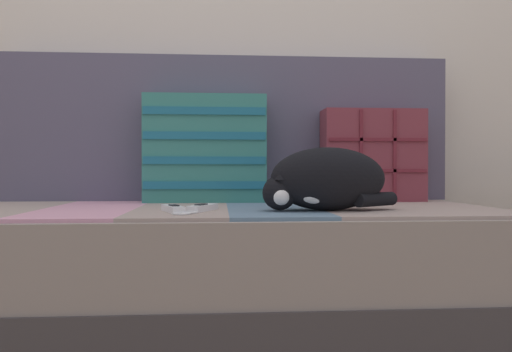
% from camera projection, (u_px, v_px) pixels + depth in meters
% --- Properties ---
extents(ground_plane, '(14.00, 14.00, 0.00)m').
position_uv_depth(ground_plane, '(228.00, 341.00, 1.54)').
color(ground_plane, '#937556').
extents(wall_behind, '(6.00, 0.06, 2.50)m').
position_uv_depth(wall_behind, '(225.00, 0.00, 2.11)').
color(wall_behind, beige).
rests_on(wall_behind, ground_plane).
extents(couch, '(1.80, 0.89, 0.41)m').
position_uv_depth(couch, '(227.00, 269.00, 1.64)').
color(couch, '#3D3838').
rests_on(couch, ground_plane).
extents(sofa_backrest, '(1.77, 0.14, 0.57)m').
position_uv_depth(sofa_backrest, '(226.00, 129.00, 2.01)').
color(sofa_backrest, '#514C60').
rests_on(sofa_backrest, couch).
extents(throw_pillow_quilted, '(0.38, 0.14, 0.35)m').
position_uv_depth(throw_pillow_quilted, '(372.00, 156.00, 1.91)').
color(throw_pillow_quilted, brown).
rests_on(throw_pillow_quilted, couch).
extents(throw_pillow_striped, '(0.45, 0.14, 0.40)m').
position_uv_depth(throw_pillow_striped, '(205.00, 149.00, 1.86)').
color(throw_pillow_striped, '#337A70').
rests_on(throw_pillow_striped, couch).
extents(sleeping_cat, '(0.41, 0.20, 0.19)m').
position_uv_depth(sleeping_cat, '(324.00, 181.00, 1.46)').
color(sleeping_cat, black).
rests_on(sleeping_cat, couch).
extents(game_remote_near, '(0.10, 0.19, 0.02)m').
position_uv_depth(game_remote_near, '(174.00, 209.00, 1.40)').
color(game_remote_near, white).
rests_on(game_remote_near, couch).
extents(game_remote_far, '(0.11, 0.18, 0.02)m').
position_uv_depth(game_remote_far, '(202.00, 208.00, 1.44)').
color(game_remote_far, white).
rests_on(game_remote_far, couch).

